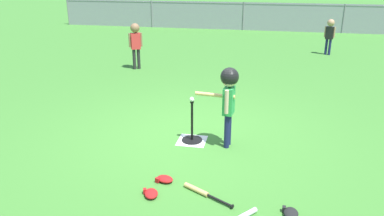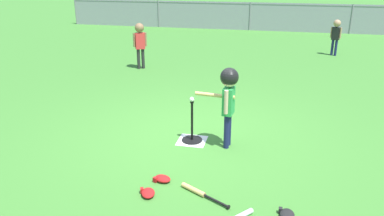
{
  "view_description": "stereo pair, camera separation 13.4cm",
  "coord_description": "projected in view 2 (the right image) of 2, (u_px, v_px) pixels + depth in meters",
  "views": [
    {
      "loc": [
        1.13,
        -5.53,
        2.59
      ],
      "look_at": [
        0.05,
        -0.18,
        0.55
      ],
      "focal_mm": 35.83,
      "sensor_mm": 36.0,
      "label": 1
    },
    {
      "loc": [
        1.26,
        -5.5,
        2.59
      ],
      "look_at": [
        0.05,
        -0.18,
        0.55
      ],
      "focal_mm": 35.83,
      "sensor_mm": 36.0,
      "label": 2
    }
  ],
  "objects": [
    {
      "name": "glove_near_bats",
      "position": [
        148.0,
        193.0,
        4.58
      ],
      "size": [
        0.23,
        0.26,
        0.07
      ],
      "color": "#B21919",
      "rests_on": "ground_plane"
    },
    {
      "name": "glove_tossed_aside",
      "position": [
        162.0,
        179.0,
        4.88
      ],
      "size": [
        0.26,
        0.23,
        0.07
      ],
      "color": "#B21919",
      "rests_on": "ground_plane"
    },
    {
      "name": "ground_plane",
      "position": [
        191.0,
        136.0,
        6.19
      ],
      "size": [
        60.0,
        60.0,
        0.0
      ],
      "primitive_type": "plane",
      "color": "#3D7A2D"
    },
    {
      "name": "outfield_fence",
      "position": [
        250.0,
        15.0,
        16.0
      ],
      "size": [
        16.06,
        0.06,
        1.15
      ],
      "color": "slate",
      "rests_on": "ground_plane"
    },
    {
      "name": "spare_bat_wood",
      "position": [
        198.0,
        192.0,
        4.6
      ],
      "size": [
        0.65,
        0.4,
        0.06
      ],
      "color": "#DBB266",
      "rests_on": "ground_plane"
    },
    {
      "name": "home_plate",
      "position": [
        192.0,
        140.0,
        6.01
      ],
      "size": [
        0.44,
        0.44,
        0.01
      ],
      "primitive_type": "cube",
      "color": "white",
      "rests_on": "ground_plane"
    },
    {
      "name": "batter_child",
      "position": [
        228.0,
        92.0,
        5.54
      ],
      "size": [
        0.64,
        0.35,
        1.23
      ],
      "color": "#191E4C",
      "rests_on": "ground_plane"
    },
    {
      "name": "fielder_deep_right",
      "position": [
        140.0,
        40.0,
        9.95
      ],
      "size": [
        0.32,
        0.24,
        1.2
      ],
      "color": "#262626",
      "rests_on": "ground_plane"
    },
    {
      "name": "baseball_on_tee",
      "position": [
        192.0,
        99.0,
        5.77
      ],
      "size": [
        0.07,
        0.07,
        0.07
      ],
      "primitive_type": "sphere",
      "color": "white",
      "rests_on": "batting_tee"
    },
    {
      "name": "batting_tee",
      "position": [
        192.0,
        135.0,
        5.98
      ],
      "size": [
        0.32,
        0.32,
        0.65
      ],
      "color": "black",
      "rests_on": "ground_plane"
    },
    {
      "name": "glove_by_plate",
      "position": [
        287.0,
        215.0,
        4.18
      ],
      "size": [
        0.17,
        0.22,
        0.07
      ],
      "color": "black",
      "rests_on": "ground_plane"
    },
    {
      "name": "fielder_near_right",
      "position": [
        336.0,
        33.0,
        11.45
      ],
      "size": [
        0.3,
        0.21,
        1.08
      ],
      "color": "#191E4C",
      "rests_on": "ground_plane"
    }
  ]
}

